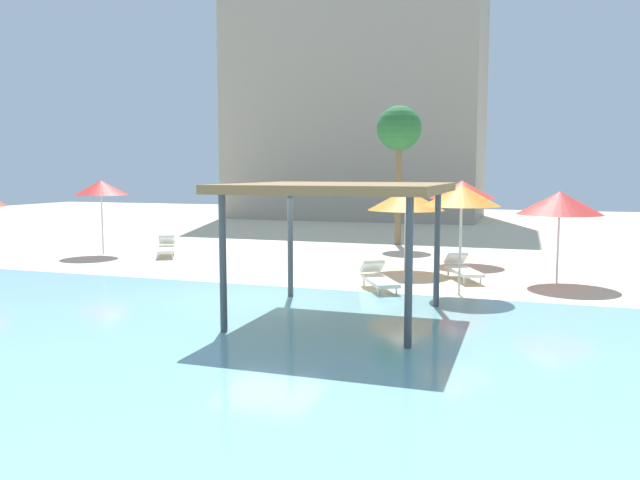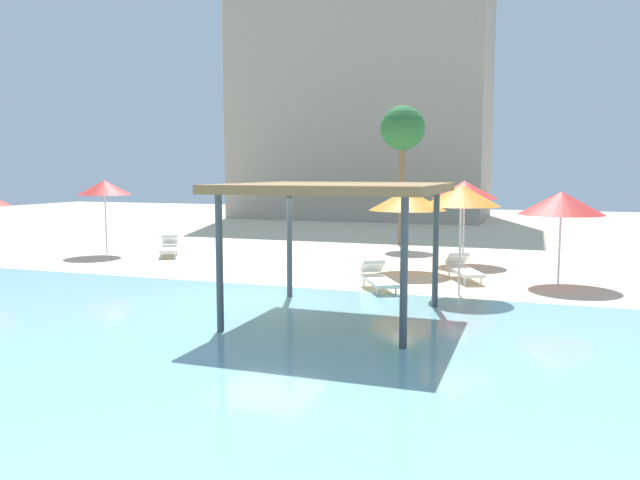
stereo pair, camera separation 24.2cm
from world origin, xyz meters
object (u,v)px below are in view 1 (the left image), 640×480
object	(u,v)px
beach_umbrella_red_2	(560,203)
lounge_chair_2	(166,247)
beach_umbrella_red_3	(462,190)
beach_umbrella_red_4	(101,188)
lounge_chair_0	(462,268)
beach_umbrella_orange_1	(461,196)
shade_pavilion	(339,192)
lounge_chair_1	(378,278)
beach_umbrella_orange_0	(406,200)
palm_tree_0	(399,131)

from	to	relation	value
beach_umbrella_red_2	lounge_chair_2	world-z (taller)	beach_umbrella_red_2
beach_umbrella_red_3	beach_umbrella_red_4	xyz separation A→B (m)	(-13.28, -2.19, 0.01)
beach_umbrella_red_4	lounge_chair_0	xyz separation A→B (m)	(13.68, -1.37, -2.22)
beach_umbrella_orange_1	lounge_chair_0	size ratio (longest dim) A/B	1.44
beach_umbrella_red_3	beach_umbrella_red_4	size ratio (longest dim) A/B	1.01
shade_pavilion	lounge_chair_2	xyz separation A→B (m)	(-9.09, 7.66, -2.41)
beach_umbrella_red_2	beach_umbrella_red_3	world-z (taller)	beach_umbrella_red_3
beach_umbrella_orange_1	beach_umbrella_red_2	xyz separation A→B (m)	(2.47, 2.59, -0.27)
beach_umbrella_red_4	lounge_chair_0	world-z (taller)	beach_umbrella_red_4
beach_umbrella_orange_1	lounge_chair_2	size ratio (longest dim) A/B	1.46
beach_umbrella_red_3	lounge_chair_1	world-z (taller)	beach_umbrella_red_3
lounge_chair_2	shade_pavilion	bearing A→B (deg)	20.23
shade_pavilion	beach_umbrella_red_3	world-z (taller)	shade_pavilion
beach_umbrella_orange_0	lounge_chair_2	world-z (taller)	beach_umbrella_orange_0
beach_umbrella_red_2	lounge_chair_2	bearing A→B (deg)	173.87
beach_umbrella_orange_0	lounge_chair_0	xyz separation A→B (m)	(1.90, -1.11, -1.95)
lounge_chair_2	palm_tree_0	world-z (taller)	palm_tree_0
beach_umbrella_orange_0	palm_tree_0	world-z (taller)	palm_tree_0
lounge_chair_0	beach_umbrella_red_2	bearing A→B (deg)	70.51
lounge_chair_1	beach_umbrella_red_2	bearing A→B (deg)	90.25
shade_pavilion	beach_umbrella_orange_1	size ratio (longest dim) A/B	1.53
lounge_chair_0	palm_tree_0	world-z (taller)	palm_tree_0
beach_umbrella_red_4	beach_umbrella_orange_0	bearing A→B (deg)	-1.25
shade_pavilion	palm_tree_0	size ratio (longest dim) A/B	0.73
shade_pavilion	lounge_chair_1	bearing A→B (deg)	89.75
beach_umbrella_orange_0	palm_tree_0	bearing A→B (deg)	103.15
lounge_chair_2	palm_tree_0	xyz separation A→B (m)	(7.56, 6.38, 4.56)
beach_umbrella_red_2	beach_umbrella_red_3	distance (m)	4.51
beach_umbrella_red_4	lounge_chair_1	world-z (taller)	beach_umbrella_red_4
lounge_chair_0	palm_tree_0	xyz separation A→B (m)	(-3.53, 8.08, 4.56)
lounge_chair_2	beach_umbrella_orange_0	bearing A→B (deg)	56.68
beach_umbrella_red_4	beach_umbrella_orange_1	bearing A→B (deg)	-15.10
beach_umbrella_red_3	lounge_chair_0	bearing A→B (deg)	-83.69
lounge_chair_1	lounge_chair_2	world-z (taller)	same
shade_pavilion	palm_tree_0	xyz separation A→B (m)	(-1.53, 14.04, 2.15)
beach_umbrella_red_4	lounge_chair_2	distance (m)	3.42
lounge_chair_0	lounge_chair_1	size ratio (longest dim) A/B	1.01
shade_pavilion	beach_umbrella_orange_0	bearing A→B (deg)	89.16
beach_umbrella_orange_1	lounge_chair_1	world-z (taller)	beach_umbrella_orange_1
beach_umbrella_orange_1	lounge_chair_2	distance (m)	12.17
beach_umbrella_orange_1	lounge_chair_0	world-z (taller)	beach_umbrella_orange_1
beach_umbrella_orange_0	lounge_chair_0	size ratio (longest dim) A/B	1.32
palm_tree_0	lounge_chair_0	bearing A→B (deg)	-66.39
beach_umbrella_orange_1	lounge_chair_1	xyz separation A→B (m)	(-2.15, -0.00, -2.23)
beach_umbrella_orange_1	beach_umbrella_red_4	world-z (taller)	beach_umbrella_red_4
beach_umbrella_orange_1	shade_pavilion	bearing A→B (deg)	-121.05
beach_umbrella_orange_1	beach_umbrella_red_4	bearing A→B (deg)	164.90
beach_umbrella_red_2	lounge_chair_1	bearing A→B (deg)	-150.68
palm_tree_0	beach_umbrella_red_2	bearing A→B (deg)	-51.89
beach_umbrella_red_4	lounge_chair_0	distance (m)	13.92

